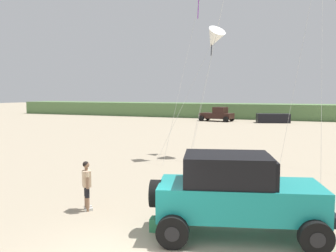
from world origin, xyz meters
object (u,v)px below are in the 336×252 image
jeep (237,193)px  kite_blue_swept (214,39)px  distant_pickup (217,114)px  distant_sedan (273,118)px  person_watching (87,183)px  cooler_box (160,224)px

jeep → kite_blue_swept: bearing=108.1°
distant_pickup → distant_sedan: distant_pickup is taller
person_watching → cooler_box: (3.00, -0.75, -0.75)m
kite_blue_swept → jeep: bearing=-71.9°
distant_pickup → person_watching: bearing=-81.8°
distant_pickup → distant_sedan: size_ratio=1.16×
cooler_box → distant_pickup: 40.92m
cooler_box → kite_blue_swept: 14.80m
jeep → kite_blue_swept: (-4.04, 12.32, 6.06)m
kite_blue_swept → cooler_box: bearing=-81.3°
jeep → person_watching: jeep is taller
distant_sedan → person_watching: bearing=-110.4°
kite_blue_swept → distant_pickup: bearing=103.9°
person_watching → distant_pickup: 39.64m
jeep → kite_blue_swept: 14.31m
person_watching → cooler_box: bearing=-14.1°
distant_pickup → kite_blue_swept: kite_blue_swept is taller
cooler_box → distant_pickup: size_ratio=0.12×
distant_pickup → distant_sedan: (7.49, 0.15, -0.34)m
cooler_box → distant_sedan: distant_sedan is taller
jeep → person_watching: (-5.07, 0.22, -0.26)m
distant_pickup → distant_sedan: bearing=1.2°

